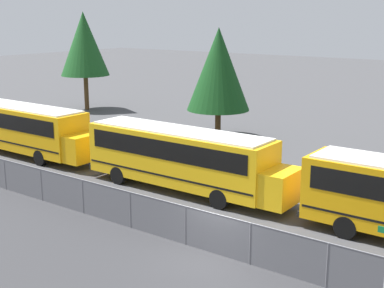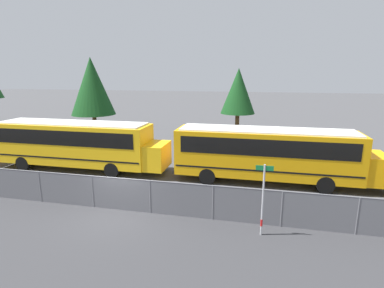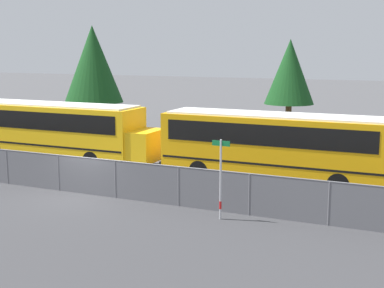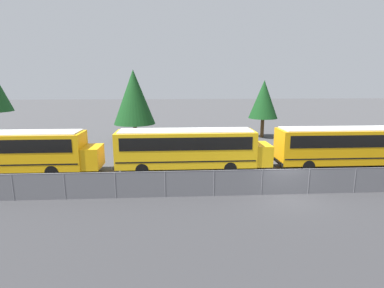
{
  "view_description": "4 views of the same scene",
  "coord_description": "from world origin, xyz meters",
  "px_view_note": "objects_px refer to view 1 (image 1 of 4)",
  "views": [
    {
      "loc": [
        10.68,
        -16.21,
        9.11
      ],
      "look_at": [
        -5.44,
        5.81,
        2.55
      ],
      "focal_mm": 50.0,
      "sensor_mm": 36.0,
      "label": 1
    },
    {
      "loc": [
        6.35,
        -12.56,
        6.57
      ],
      "look_at": [
        2.35,
        5.41,
        2.23
      ],
      "focal_mm": 28.0,
      "sensor_mm": 36.0,
      "label": 2
    },
    {
      "loc": [
        13.7,
        -19.09,
        6.31
      ],
      "look_at": [
        2.98,
        4.8,
        1.72
      ],
      "focal_mm": 50.0,
      "sensor_mm": 36.0,
      "label": 3
    },
    {
      "loc": [
        -6.96,
        -17.53,
        7.09
      ],
      "look_at": [
        -5.54,
        5.85,
        2.1
      ],
      "focal_mm": 28.0,
      "sensor_mm": 36.0,
      "label": 4
    }
  ],
  "objects_px": {
    "school_bus_0": "(23,126)",
    "tree_0": "(84,44)",
    "tree_1": "(218,69)",
    "school_bus_1": "(182,155)"
  },
  "relations": [
    {
      "from": "tree_0",
      "to": "school_bus_1",
      "type": "bearing_deg",
      "value": -32.44
    },
    {
      "from": "school_bus_0",
      "to": "tree_1",
      "type": "height_order",
      "value": "tree_1"
    },
    {
      "from": "school_bus_1",
      "to": "school_bus_0",
      "type": "bearing_deg",
      "value": -179.37
    },
    {
      "from": "tree_1",
      "to": "school_bus_0",
      "type": "bearing_deg",
      "value": -121.59
    },
    {
      "from": "tree_0",
      "to": "tree_1",
      "type": "distance_m",
      "value": 17.64
    },
    {
      "from": "school_bus_0",
      "to": "tree_1",
      "type": "distance_m",
      "value": 14.72
    },
    {
      "from": "school_bus_0",
      "to": "tree_0",
      "type": "relative_size",
      "value": 1.28
    },
    {
      "from": "school_bus_0",
      "to": "school_bus_1",
      "type": "relative_size",
      "value": 1.0
    },
    {
      "from": "tree_1",
      "to": "tree_0",
      "type": "bearing_deg",
      "value": 171.41
    },
    {
      "from": "school_bus_0",
      "to": "tree_1",
      "type": "bearing_deg",
      "value": 58.41
    }
  ]
}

